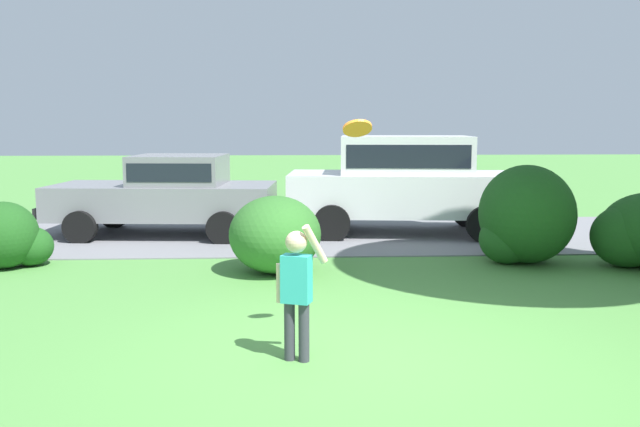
# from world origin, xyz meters

# --- Properties ---
(ground_plane) EXTENTS (80.00, 80.00, 0.00)m
(ground_plane) POSITION_xyz_m (0.00, 0.00, 0.00)
(ground_plane) COLOR #518E42
(driveway_strip) EXTENTS (28.00, 4.40, 0.02)m
(driveway_strip) POSITION_xyz_m (0.00, 6.97, 0.01)
(driveway_strip) COLOR slate
(driveway_strip) RESTS_ON ground
(shrub_near_tree) EXTENTS (1.18, 1.05, 1.01)m
(shrub_near_tree) POSITION_xyz_m (-4.89, 4.25, 0.46)
(shrub_near_tree) COLOR #1E511C
(shrub_near_tree) RESTS_ON ground
(shrub_centre_left) EXTENTS (1.34, 1.56, 1.12)m
(shrub_centre_left) POSITION_xyz_m (-0.86, 3.81, 0.53)
(shrub_centre_left) COLOR #33702B
(shrub_centre_left) RESTS_ON ground
(shrub_centre) EXTENTS (1.48, 1.72, 1.53)m
(shrub_centre) POSITION_xyz_m (2.99, 4.26, 0.72)
(shrub_centre) COLOR #1E511C
(shrub_centre) RESTS_ON ground
(parked_sedan) EXTENTS (4.53, 2.35, 1.56)m
(parked_sedan) POSITION_xyz_m (-2.98, 7.12, 0.85)
(parked_sedan) COLOR gray
(parked_sedan) RESTS_ON ground
(parked_suv) EXTENTS (4.85, 2.44, 1.92)m
(parked_suv) POSITION_xyz_m (1.60, 7.10, 1.08)
(parked_suv) COLOR white
(parked_suv) RESTS_ON ground
(child_thrower) EXTENTS (0.48, 0.24, 1.29)m
(child_thrower) POSITION_xyz_m (-0.62, -0.03, 0.72)
(child_thrower) COLOR #383842
(child_thrower) RESTS_ON ground
(frisbee) EXTENTS (0.29, 0.25, 0.19)m
(frisbee) POSITION_xyz_m (-0.04, 0.38, 2.12)
(frisbee) COLOR orange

